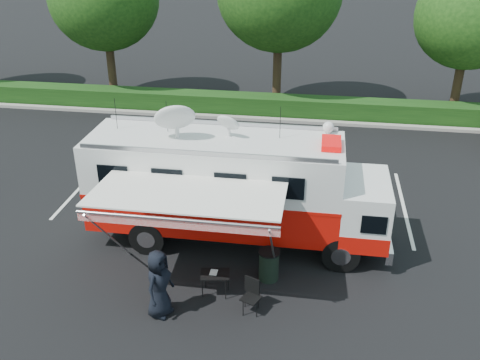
# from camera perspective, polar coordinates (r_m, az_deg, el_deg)

# --- Properties ---
(ground_plane) EXTENTS (120.00, 120.00, 0.00)m
(ground_plane) POSITION_cam_1_polar(r_m,az_deg,el_deg) (17.17, -0.26, -6.42)
(ground_plane) COLOR black
(ground_plane) RESTS_ON ground
(back_border) EXTENTS (60.00, 6.14, 8.87)m
(back_border) POSITION_cam_1_polar(r_m,az_deg,el_deg) (27.48, 6.64, 17.35)
(back_border) COLOR #9E998E
(back_border) RESTS_ON ground_plane
(stall_lines) EXTENTS (24.12, 5.50, 0.01)m
(stall_lines) POSITION_cam_1_polar(r_m,az_deg,el_deg) (19.78, -0.32, -1.60)
(stall_lines) COLOR silver
(stall_lines) RESTS_ON ground_plane
(command_truck) EXTENTS (9.15, 2.52, 4.39)m
(command_truck) POSITION_cam_1_polar(r_m,az_deg,el_deg) (16.23, -0.55, -0.82)
(command_truck) COLOR black
(command_truck) RESTS_ON ground_plane
(awning) EXTENTS (4.99, 2.58, 3.02)m
(awning) POSITION_cam_1_polar(r_m,az_deg,el_deg) (13.68, -5.73, -2.05)
(awning) COLOR white
(awning) RESTS_ON ground_plane
(person) EXTENTS (0.85, 1.06, 1.90)m
(person) POSITION_cam_1_polar(r_m,az_deg,el_deg) (14.52, -8.38, -13.86)
(person) COLOR black
(person) RESTS_ON ground_plane
(folding_table) EXTENTS (0.86, 0.67, 0.66)m
(folding_table) POSITION_cam_1_polar(r_m,az_deg,el_deg) (14.65, -2.67, -10.09)
(folding_table) COLOR black
(folding_table) RESTS_ON ground_plane
(folding_chair) EXTENTS (0.58, 0.62, 0.93)m
(folding_chair) POSITION_cam_1_polar(r_m,az_deg,el_deg) (14.16, 1.24, -11.89)
(folding_chair) COLOR black
(folding_chair) RESTS_ON ground_plane
(trash_bin) EXTENTS (0.61, 0.61, 0.91)m
(trash_bin) POSITION_cam_1_polar(r_m,az_deg,el_deg) (15.29, 3.10, -9.03)
(trash_bin) COLOR black
(trash_bin) RESTS_ON ground_plane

